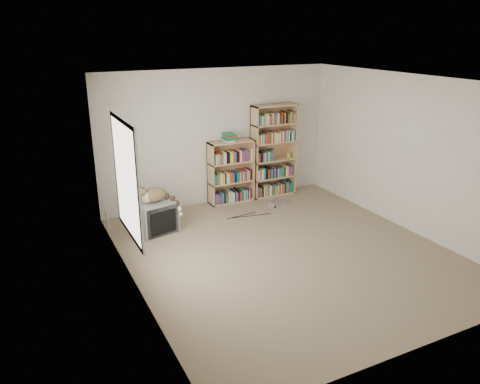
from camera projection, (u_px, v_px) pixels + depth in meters
name	position (u px, v px, depth m)	size (l,w,h in m)	color
floor	(287.00, 252.00, 6.97)	(4.50, 5.00, 0.01)	gray
wall_back	(218.00, 137.00, 8.67)	(4.50, 0.02, 2.50)	beige
wall_front	(430.00, 240.00, 4.44)	(4.50, 0.02, 2.50)	beige
wall_left	(130.00, 196.00, 5.61)	(0.02, 5.00, 2.50)	beige
wall_right	(409.00, 154.00, 7.50)	(0.02, 5.00, 2.50)	beige
ceiling	(293.00, 81.00, 6.14)	(4.50, 5.00, 0.02)	white
window	(127.00, 179.00, 5.74)	(0.02, 1.22, 1.52)	white
crt_tv	(154.00, 217.00, 7.59)	(0.72, 0.68, 0.54)	gray
cat	(158.00, 197.00, 7.44)	(0.68, 0.46, 0.51)	#3D2C18
bookcase_tall	(273.00, 153.00, 9.15)	(0.90, 0.30, 1.80)	tan
bookcase_short	(231.00, 174.00, 8.86)	(0.86, 0.30, 1.19)	tan
book_stack	(229.00, 137.00, 8.61)	(0.22, 0.28, 0.15)	red
green_mug	(288.00, 155.00, 9.30)	(0.08, 0.08, 0.09)	#98BD36
framed_print	(270.00, 153.00, 9.22)	(0.14, 0.01, 0.19)	black
dvd_player	(278.00, 204.00, 8.81)	(0.32, 0.23, 0.07)	#BABBC0
wall_outlet	(106.00, 214.00, 7.57)	(0.01, 0.08, 0.13)	silver
floor_cables	(221.00, 218.00, 8.23)	(1.20, 0.70, 0.01)	black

